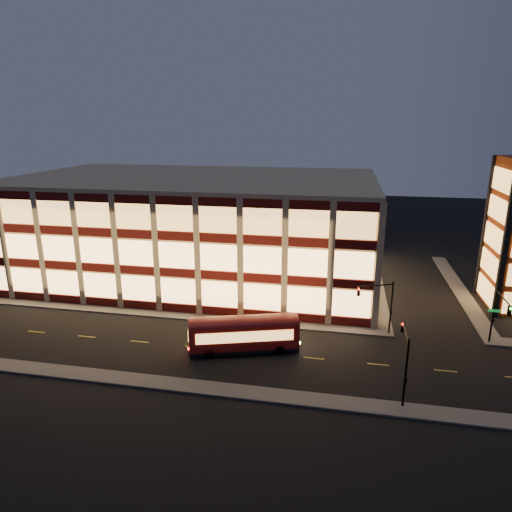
# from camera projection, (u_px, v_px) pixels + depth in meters

# --- Properties ---
(ground) EXTENTS (200.00, 200.00, 0.00)m
(ground) POSITION_uv_depth(u_px,v_px,m) (178.00, 320.00, 52.50)
(ground) COLOR black
(ground) RESTS_ON ground
(sidewalk_office_south) EXTENTS (54.00, 2.00, 0.15)m
(sidewalk_office_south) POSITION_uv_depth(u_px,v_px,m) (157.00, 314.00, 53.97)
(sidewalk_office_south) COLOR #514F4C
(sidewalk_office_south) RESTS_ON ground
(sidewalk_office_east) EXTENTS (2.00, 30.00, 0.15)m
(sidewalk_office_east) POSITION_uv_depth(u_px,v_px,m) (376.00, 283.00, 64.22)
(sidewalk_office_east) COLOR #514F4C
(sidewalk_office_east) RESTS_ON ground
(sidewalk_tower_west) EXTENTS (2.00, 30.00, 0.15)m
(sidewalk_tower_west) POSITION_uv_depth(u_px,v_px,m) (459.00, 288.00, 62.19)
(sidewalk_tower_west) COLOR #514F4C
(sidewalk_tower_west) RESTS_ON ground
(sidewalk_near) EXTENTS (100.00, 2.00, 0.15)m
(sidewalk_near) POSITION_uv_depth(u_px,v_px,m) (126.00, 379.00, 40.24)
(sidewalk_near) COLOR #514F4C
(sidewalk_near) RESTS_ON ground
(office_building) EXTENTS (50.45, 30.45, 14.50)m
(office_building) POSITION_uv_depth(u_px,v_px,m) (198.00, 226.00, 66.91)
(office_building) COLOR tan
(office_building) RESTS_ON ground
(traffic_signal_far) EXTENTS (3.79, 1.87, 6.00)m
(traffic_signal_far) POSITION_uv_depth(u_px,v_px,m) (379.00, 299.00, 47.45)
(traffic_signal_far) COLOR black
(traffic_signal_far) RESTS_ON ground
(traffic_signal_right) EXTENTS (1.20, 4.37, 6.00)m
(traffic_signal_right) POSITION_uv_depth(u_px,v_px,m) (499.00, 311.00, 44.55)
(traffic_signal_right) COLOR black
(traffic_signal_right) RESTS_ON ground
(traffic_signal_near) EXTENTS (0.32, 4.45, 6.00)m
(traffic_signal_near) POSITION_uv_depth(u_px,v_px,m) (405.00, 352.00, 36.60)
(traffic_signal_near) COLOR black
(traffic_signal_near) RESTS_ON ground
(trolley_bus) EXTENTS (10.99, 5.78, 3.62)m
(trolley_bus) POSITION_uv_depth(u_px,v_px,m) (244.00, 332.00, 44.85)
(trolley_bus) COLOR #900B07
(trolley_bus) RESTS_ON ground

